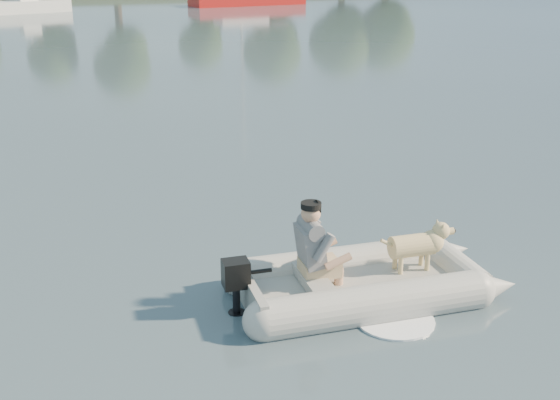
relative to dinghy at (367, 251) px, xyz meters
name	(u,v)px	position (x,y,z in m)	size (l,w,h in m)	color
water	(293,306)	(-0.99, -0.01, -0.61)	(160.00, 160.00, 0.00)	slate
dinghy	(367,251)	(0.00, 0.00, 0.00)	(4.54, 2.81, 1.42)	#A3A39E
man	(312,243)	(-0.72, 0.07, 0.19)	(0.75, 0.64, 1.11)	slate
dog	(412,249)	(0.67, 0.04, -0.08)	(0.96, 0.34, 0.64)	tan
outboard_motor	(236,289)	(-1.71, 0.04, -0.29)	(0.43, 0.30, 0.81)	black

